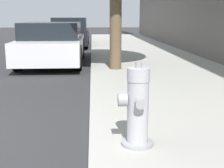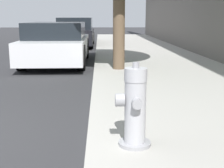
% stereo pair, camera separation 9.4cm
% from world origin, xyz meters
% --- Properties ---
extents(fire_hydrant, '(0.36, 0.36, 0.84)m').
position_xyz_m(fire_hydrant, '(2.59, -0.35, 0.52)').
color(fire_hydrant, '#97979C').
rests_on(fire_hydrant, sidewalk_slab).
extents(parked_car_near, '(1.77, 4.16, 1.24)m').
position_xyz_m(parked_car_near, '(0.98, 6.20, 0.62)').
color(parked_car_near, silver).
rests_on(parked_car_near, ground_plane).
extents(parked_car_mid, '(1.72, 4.25, 1.36)m').
position_xyz_m(parked_car_mid, '(1.11, 12.06, 0.66)').
color(parked_car_mid, black).
rests_on(parked_car_mid, ground_plane).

